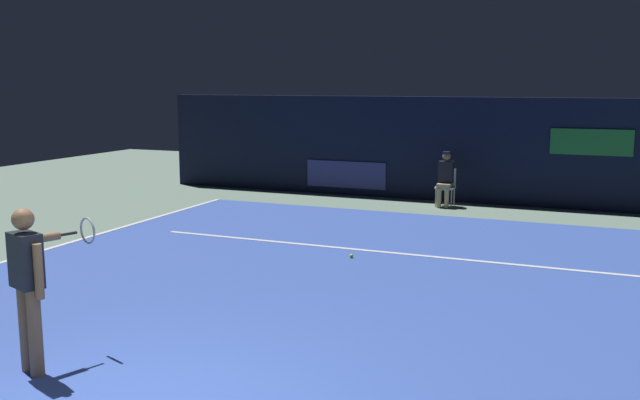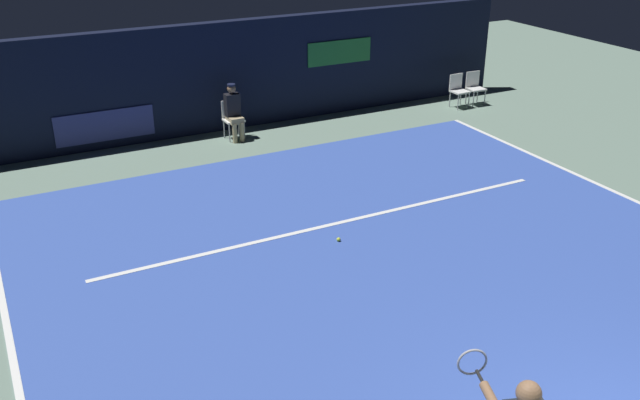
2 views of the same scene
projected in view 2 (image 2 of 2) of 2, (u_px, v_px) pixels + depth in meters
The scene contains 9 objects.
ground_plane at pixel (400, 277), 10.76m from camera, with size 32.59×32.59×0.00m, color slate.
court_surface at pixel (400, 277), 10.76m from camera, with size 11.14×11.70×0.01m, color #3856B2.
line_sideline_right at pixel (17, 383), 8.45m from camera, with size 0.10×11.70×0.01m, color white.
line_service at pixel (337, 223), 12.41m from camera, with size 8.69×0.10×0.01m, color white.
back_wall at pixel (219, 77), 16.67m from camera, with size 16.02×0.33×2.60m.
line_judge_on_chair at pixel (233, 111), 16.23m from camera, with size 0.45×0.54×1.32m.
courtside_chair_near at pixel (475, 86), 18.92m from camera, with size 0.46×0.44×0.88m.
courtside_chair_far at pixel (458, 89), 18.68m from camera, with size 0.46×0.44×0.88m.
tennis_ball at pixel (339, 239), 11.79m from camera, with size 0.07×0.07×0.07m, color #CCE033.
Camera 2 is at (-5.35, -2.85, 5.55)m, focal length 39.18 mm.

